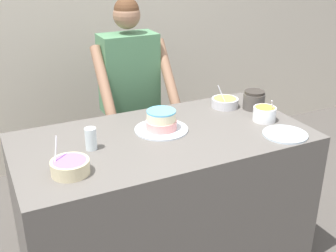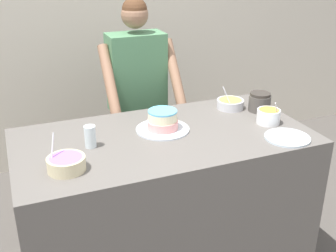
{
  "view_description": "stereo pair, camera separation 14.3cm",
  "coord_description": "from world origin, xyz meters",
  "px_view_note": "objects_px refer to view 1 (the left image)",
  "views": [
    {
      "loc": [
        -0.92,
        -1.54,
        1.89
      ],
      "look_at": [
        0.01,
        0.39,
        0.96
      ],
      "focal_mm": 45.0,
      "sensor_mm": 36.0,
      "label": 1
    },
    {
      "loc": [
        -0.79,
        -1.59,
        1.89
      ],
      "look_at": [
        0.01,
        0.39,
        0.96
      ],
      "focal_mm": 45.0,
      "sensor_mm": 36.0,
      "label": 2
    }
  ],
  "objects_px": {
    "frosting_bowl_orange": "(264,113)",
    "stoneware_jar": "(254,100)",
    "cake": "(161,122)",
    "frosting_bowl_purple": "(70,166)",
    "person_baker": "(130,88)",
    "ceramic_plate": "(285,134)",
    "frosting_bowl_yellow": "(225,102)",
    "drinking_glass": "(91,139)"
  },
  "relations": [
    {
      "from": "drinking_glass",
      "to": "frosting_bowl_orange",
      "type": "bearing_deg",
      "value": -4.32
    },
    {
      "from": "frosting_bowl_yellow",
      "to": "ceramic_plate",
      "type": "bearing_deg",
      "value": -83.48
    },
    {
      "from": "person_baker",
      "to": "cake",
      "type": "height_order",
      "value": "person_baker"
    },
    {
      "from": "frosting_bowl_orange",
      "to": "stoneware_jar",
      "type": "relative_size",
      "value": 1.1
    },
    {
      "from": "person_baker",
      "to": "ceramic_plate",
      "type": "height_order",
      "value": "person_baker"
    },
    {
      "from": "frosting_bowl_orange",
      "to": "drinking_glass",
      "type": "relative_size",
      "value": 1.29
    },
    {
      "from": "frosting_bowl_orange",
      "to": "frosting_bowl_yellow",
      "type": "bearing_deg",
      "value": 105.95
    },
    {
      "from": "cake",
      "to": "drinking_glass",
      "type": "height_order",
      "value": "cake"
    },
    {
      "from": "frosting_bowl_purple",
      "to": "frosting_bowl_yellow",
      "type": "relative_size",
      "value": 1.04
    },
    {
      "from": "cake",
      "to": "frosting_bowl_purple",
      "type": "relative_size",
      "value": 1.7
    },
    {
      "from": "frosting_bowl_yellow",
      "to": "stoneware_jar",
      "type": "height_order",
      "value": "frosting_bowl_yellow"
    },
    {
      "from": "ceramic_plate",
      "to": "drinking_glass",
      "type": "bearing_deg",
      "value": 163.47
    },
    {
      "from": "person_baker",
      "to": "drinking_glass",
      "type": "height_order",
      "value": "person_baker"
    },
    {
      "from": "frosting_bowl_orange",
      "to": "stoneware_jar",
      "type": "height_order",
      "value": "frosting_bowl_orange"
    },
    {
      "from": "person_baker",
      "to": "frosting_bowl_purple",
      "type": "xyz_separation_m",
      "value": [
        -0.68,
        -0.97,
        -0.0
      ]
    },
    {
      "from": "cake",
      "to": "drinking_glass",
      "type": "distance_m",
      "value": 0.44
    },
    {
      "from": "person_baker",
      "to": "frosting_bowl_yellow",
      "type": "relative_size",
      "value": 8.84
    },
    {
      "from": "frosting_bowl_purple",
      "to": "frosting_bowl_orange",
      "type": "bearing_deg",
      "value": 5.96
    },
    {
      "from": "frosting_bowl_yellow",
      "to": "frosting_bowl_orange",
      "type": "relative_size",
      "value": 1.14
    },
    {
      "from": "cake",
      "to": "stoneware_jar",
      "type": "distance_m",
      "value": 0.7
    },
    {
      "from": "person_baker",
      "to": "ceramic_plate",
      "type": "distance_m",
      "value": 1.2
    },
    {
      "from": "frosting_bowl_orange",
      "to": "ceramic_plate",
      "type": "height_order",
      "value": "frosting_bowl_orange"
    },
    {
      "from": "frosting_bowl_orange",
      "to": "ceramic_plate",
      "type": "xyz_separation_m",
      "value": [
        -0.03,
        -0.23,
        -0.04
      ]
    },
    {
      "from": "drinking_glass",
      "to": "cake",
      "type": "bearing_deg",
      "value": 8.03
    },
    {
      "from": "person_baker",
      "to": "drinking_glass",
      "type": "bearing_deg",
      "value": -123.8
    },
    {
      "from": "frosting_bowl_yellow",
      "to": "frosting_bowl_orange",
      "type": "distance_m",
      "value": 0.32
    },
    {
      "from": "person_baker",
      "to": "frosting_bowl_purple",
      "type": "relative_size",
      "value": 8.5
    },
    {
      "from": "cake",
      "to": "frosting_bowl_orange",
      "type": "bearing_deg",
      "value": -12.72
    },
    {
      "from": "frosting_bowl_purple",
      "to": "stoneware_jar",
      "type": "xyz_separation_m",
      "value": [
        1.3,
        0.33,
        0.02
      ]
    },
    {
      "from": "cake",
      "to": "stoneware_jar",
      "type": "relative_size",
      "value": 2.22
    },
    {
      "from": "cake",
      "to": "frosting_bowl_purple",
      "type": "height_order",
      "value": "frosting_bowl_purple"
    },
    {
      "from": "person_baker",
      "to": "frosting_bowl_yellow",
      "type": "height_order",
      "value": "person_baker"
    },
    {
      "from": "frosting_bowl_yellow",
      "to": "ceramic_plate",
      "type": "distance_m",
      "value": 0.54
    },
    {
      "from": "frosting_bowl_purple",
      "to": "frosting_bowl_orange",
      "type": "height_order",
      "value": "frosting_bowl_purple"
    },
    {
      "from": "person_baker",
      "to": "ceramic_plate",
      "type": "bearing_deg",
      "value": -63.8
    },
    {
      "from": "frosting_bowl_purple",
      "to": "stoneware_jar",
      "type": "bearing_deg",
      "value": 14.15
    },
    {
      "from": "frosting_bowl_purple",
      "to": "stoneware_jar",
      "type": "height_order",
      "value": "frosting_bowl_purple"
    },
    {
      "from": "stoneware_jar",
      "to": "frosting_bowl_purple",
      "type": "bearing_deg",
      "value": -165.85
    },
    {
      "from": "frosting_bowl_purple",
      "to": "stoneware_jar",
      "type": "relative_size",
      "value": 1.31
    },
    {
      "from": "person_baker",
      "to": "frosting_bowl_yellow",
      "type": "distance_m",
      "value": 0.71
    },
    {
      "from": "frosting_bowl_purple",
      "to": "frosting_bowl_yellow",
      "type": "height_order",
      "value": "frosting_bowl_purple"
    },
    {
      "from": "frosting_bowl_purple",
      "to": "ceramic_plate",
      "type": "relative_size",
      "value": 0.73
    }
  ]
}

